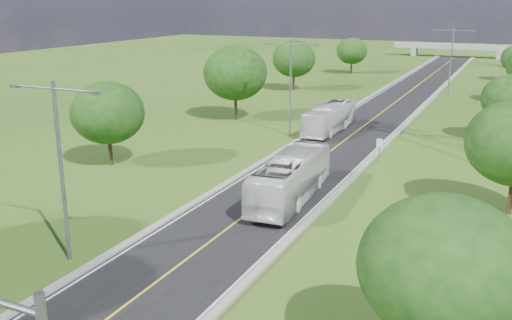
% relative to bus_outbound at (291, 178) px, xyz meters
% --- Properties ---
extents(ground, '(260.00, 260.00, 0.00)m').
position_rel_bus_outbound_xyz_m(ground, '(-1.62, 33.81, -1.71)').
color(ground, '#264814').
rests_on(ground, ground).
extents(road, '(8.00, 150.00, 0.06)m').
position_rel_bus_outbound_xyz_m(road, '(-1.62, 39.81, -1.68)').
color(road, black).
rests_on(road, ground).
extents(curb_left, '(0.50, 150.00, 0.22)m').
position_rel_bus_outbound_xyz_m(curb_left, '(-5.87, 39.81, -1.60)').
color(curb_left, gray).
rests_on(curb_left, ground).
extents(curb_right, '(0.50, 150.00, 0.22)m').
position_rel_bus_outbound_xyz_m(curb_right, '(2.63, 39.81, -1.60)').
color(curb_right, gray).
rests_on(curb_right, ground).
extents(speed_limit_sign, '(0.55, 0.09, 2.40)m').
position_rel_bus_outbound_xyz_m(speed_limit_sign, '(3.58, 11.80, -0.11)').
color(speed_limit_sign, slate).
rests_on(speed_limit_sign, ground).
extents(overpass, '(30.00, 3.00, 3.20)m').
position_rel_bus_outbound_xyz_m(overpass, '(-1.62, 113.81, 0.70)').
color(overpass, gray).
rests_on(overpass, ground).
extents(streetlight_near_left, '(5.90, 0.25, 10.00)m').
position_rel_bus_outbound_xyz_m(streetlight_near_left, '(-7.62, -14.19, 4.24)').
color(streetlight_near_left, slate).
rests_on(streetlight_near_left, ground).
extents(streetlight_mid_left, '(5.90, 0.25, 10.00)m').
position_rel_bus_outbound_xyz_m(streetlight_mid_left, '(-7.62, 18.81, 4.24)').
color(streetlight_mid_left, slate).
rests_on(streetlight_mid_left, ground).
extents(streetlight_far_right, '(5.90, 0.25, 10.00)m').
position_rel_bus_outbound_xyz_m(streetlight_far_right, '(4.38, 51.81, 4.24)').
color(streetlight_far_right, slate).
rests_on(streetlight_far_right, ground).
extents(tree_lb, '(6.30, 6.30, 7.33)m').
position_rel_bus_outbound_xyz_m(tree_lb, '(-17.62, 1.81, 2.94)').
color(tree_lb, black).
rests_on(tree_lb, ground).
extents(tree_lc, '(7.56, 7.56, 8.79)m').
position_rel_bus_outbound_xyz_m(tree_lc, '(-16.62, 23.81, 3.87)').
color(tree_lc, black).
rests_on(tree_lc, ground).
extents(tree_ld, '(6.72, 6.72, 7.82)m').
position_rel_bus_outbound_xyz_m(tree_ld, '(-18.62, 47.81, 3.25)').
color(tree_ld, black).
rests_on(tree_ld, ground).
extents(tree_le, '(5.88, 5.88, 6.84)m').
position_rel_bus_outbound_xyz_m(tree_le, '(-16.12, 71.81, 2.63)').
color(tree_le, black).
rests_on(tree_le, ground).
extents(tree_ra, '(6.30, 6.30, 7.33)m').
position_rel_bus_outbound_xyz_m(tree_ra, '(12.38, -16.19, 2.94)').
color(tree_ra, black).
rests_on(tree_ra, ground).
extents(tree_rc, '(5.88, 5.88, 6.84)m').
position_rel_bus_outbound_xyz_m(tree_rc, '(13.38, 25.81, 2.63)').
color(tree_rc, black).
rests_on(tree_rc, ground).
extents(bus_outbound, '(3.55, 11.99, 3.30)m').
position_rel_bus_outbound_xyz_m(bus_outbound, '(0.00, 0.00, 0.00)').
color(bus_outbound, white).
rests_on(bus_outbound, road).
extents(bus_inbound, '(2.80, 10.92, 3.03)m').
position_rel_bus_outbound_xyz_m(bus_inbound, '(-4.31, 22.08, -0.14)').
color(bus_inbound, white).
rests_on(bus_inbound, road).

